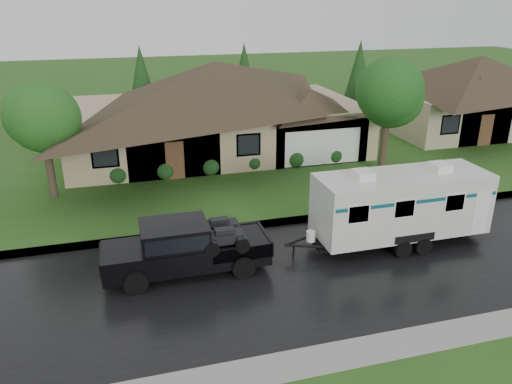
% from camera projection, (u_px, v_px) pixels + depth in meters
% --- Properties ---
extents(ground, '(140.00, 140.00, 0.00)m').
position_uv_depth(ground, '(236.00, 254.00, 19.73)').
color(ground, '#2D5219').
rests_on(ground, ground).
extents(road, '(140.00, 8.00, 0.01)m').
position_uv_depth(road, '(249.00, 280.00, 17.94)').
color(road, black).
rests_on(road, ground).
extents(curb, '(140.00, 0.50, 0.15)m').
position_uv_depth(curb, '(224.00, 229.00, 21.72)').
color(curb, gray).
rests_on(curb, ground).
extents(lawn, '(140.00, 26.00, 0.15)m').
position_uv_depth(lawn, '(184.00, 148.00, 33.14)').
color(lawn, '#2D5219').
rests_on(lawn, ground).
extents(house_main, '(19.44, 10.80, 6.90)m').
position_uv_depth(house_main, '(219.00, 97.00, 31.37)').
color(house_main, tan).
rests_on(house_main, lawn).
extents(house_neighbor, '(15.12, 9.72, 6.45)m').
position_uv_depth(house_neighbor, '(482.00, 85.00, 36.92)').
color(house_neighbor, tan).
rests_on(house_neighbor, lawn).
extents(tree_left_green, '(3.35, 3.35, 5.55)m').
position_uv_depth(tree_left_green, '(42.00, 121.00, 23.61)').
color(tree_left_green, '#382B1E').
rests_on(tree_left_green, lawn).
extents(tree_right_green, '(3.80, 3.80, 6.29)m').
position_uv_depth(tree_right_green, '(389.00, 95.00, 27.02)').
color(tree_right_green, '#382B1E').
rests_on(tree_right_green, lawn).
extents(shrub_row, '(13.60, 1.00, 1.00)m').
position_uv_depth(shrub_row, '(232.00, 163.00, 28.32)').
color(shrub_row, '#143814').
rests_on(shrub_row, lawn).
extents(pickup_truck, '(5.97, 2.27, 1.99)m').
position_uv_depth(pickup_truck, '(183.00, 246.00, 18.09)').
color(pickup_truck, black).
rests_on(pickup_truck, ground).
extents(travel_trailer, '(7.37, 2.59, 3.31)m').
position_uv_depth(travel_trailer, '(401.00, 203.00, 20.04)').
color(travel_trailer, silver).
rests_on(travel_trailer, ground).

